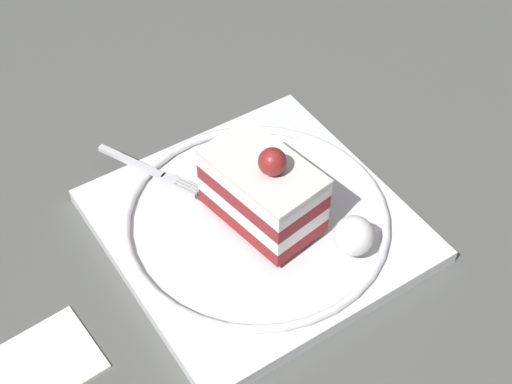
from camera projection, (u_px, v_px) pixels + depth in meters
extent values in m
plane|color=#51524F|center=(243.00, 228.00, 0.67)|extent=(2.40, 2.40, 0.00)
cube|color=white|center=(256.00, 225.00, 0.67)|extent=(0.26, 0.26, 0.01)
torus|color=white|center=(256.00, 218.00, 0.66)|extent=(0.24, 0.24, 0.01)
cube|color=maroon|center=(262.00, 209.00, 0.65)|extent=(0.11, 0.07, 0.02)
cube|color=white|center=(263.00, 198.00, 0.64)|extent=(0.11, 0.07, 0.02)
cube|color=maroon|center=(263.00, 186.00, 0.63)|extent=(0.11, 0.07, 0.02)
cube|color=white|center=(263.00, 174.00, 0.62)|extent=(0.11, 0.07, 0.02)
cube|color=white|center=(263.00, 166.00, 0.61)|extent=(0.11, 0.07, 0.00)
sphere|color=maroon|center=(272.00, 162.00, 0.59)|extent=(0.02, 0.02, 0.02)
ellipsoid|color=white|center=(354.00, 236.00, 0.62)|extent=(0.03, 0.03, 0.03)
cube|color=silver|center=(132.00, 162.00, 0.70)|extent=(0.07, 0.04, 0.00)
cube|color=silver|center=(170.00, 179.00, 0.68)|extent=(0.02, 0.02, 0.00)
cube|color=silver|center=(184.00, 191.00, 0.67)|extent=(0.02, 0.01, 0.00)
cube|color=silver|center=(186.00, 189.00, 0.67)|extent=(0.02, 0.01, 0.00)
cube|color=silver|center=(188.00, 187.00, 0.68)|extent=(0.02, 0.01, 0.00)
cube|color=silver|center=(191.00, 184.00, 0.68)|extent=(0.02, 0.01, 0.00)
cube|color=white|center=(16.00, 378.00, 0.57)|extent=(0.08, 0.13, 0.00)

